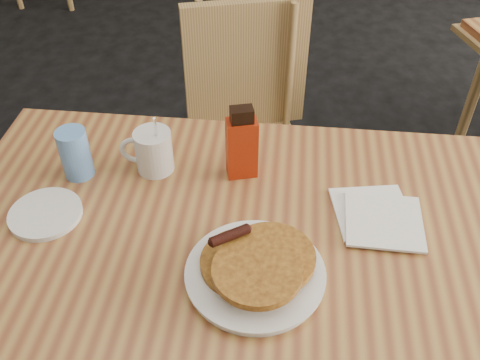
{
  "coord_description": "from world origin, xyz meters",
  "views": [
    {
      "loc": [
        0.07,
        -0.76,
        1.55
      ],
      "look_at": [
        0.01,
        0.03,
        0.84
      ],
      "focal_mm": 40.0,
      "sensor_mm": 36.0,
      "label": 1
    }
  ],
  "objects_px": {
    "coffee_mug": "(153,150)",
    "syrup_bottle": "(242,145)",
    "chair_main_far": "(244,119)",
    "pancake_plate": "(256,269)",
    "main_table": "(231,252)",
    "blue_tumbler": "(75,153)"
  },
  "relations": [
    {
      "from": "chair_main_far",
      "to": "syrup_bottle",
      "type": "bearing_deg",
      "value": -101.38
    },
    {
      "from": "coffee_mug",
      "to": "syrup_bottle",
      "type": "relative_size",
      "value": 0.89
    },
    {
      "from": "chair_main_far",
      "to": "coffee_mug",
      "type": "xyz_separation_m",
      "value": [
        -0.17,
        -0.52,
        0.27
      ]
    },
    {
      "from": "syrup_bottle",
      "to": "chair_main_far",
      "type": "bearing_deg",
      "value": 79.65
    },
    {
      "from": "blue_tumbler",
      "to": "chair_main_far",
      "type": "bearing_deg",
      "value": 59.01
    },
    {
      "from": "pancake_plate",
      "to": "coffee_mug",
      "type": "distance_m",
      "value": 0.39
    },
    {
      "from": "chair_main_far",
      "to": "pancake_plate",
      "type": "bearing_deg",
      "value": -99.32
    },
    {
      "from": "pancake_plate",
      "to": "syrup_bottle",
      "type": "height_order",
      "value": "syrup_bottle"
    },
    {
      "from": "main_table",
      "to": "chair_main_far",
      "type": "height_order",
      "value": "chair_main_far"
    },
    {
      "from": "coffee_mug",
      "to": "blue_tumbler",
      "type": "height_order",
      "value": "coffee_mug"
    },
    {
      "from": "main_table",
      "to": "coffee_mug",
      "type": "relative_size",
      "value": 8.02
    },
    {
      "from": "coffee_mug",
      "to": "pancake_plate",
      "type": "bearing_deg",
      "value": -31.11
    },
    {
      "from": "syrup_bottle",
      "to": "blue_tumbler",
      "type": "distance_m",
      "value": 0.37
    },
    {
      "from": "main_table",
      "to": "syrup_bottle",
      "type": "relative_size",
      "value": 7.15
    },
    {
      "from": "pancake_plate",
      "to": "syrup_bottle",
      "type": "distance_m",
      "value": 0.3
    },
    {
      "from": "chair_main_far",
      "to": "syrup_bottle",
      "type": "xyz_separation_m",
      "value": [
        0.03,
        -0.52,
        0.3
      ]
    },
    {
      "from": "pancake_plate",
      "to": "main_table",
      "type": "bearing_deg",
      "value": 121.0
    },
    {
      "from": "chair_main_far",
      "to": "syrup_bottle",
      "type": "relative_size",
      "value": 5.04
    },
    {
      "from": "blue_tumbler",
      "to": "main_table",
      "type": "bearing_deg",
      "value": -25.38
    },
    {
      "from": "main_table",
      "to": "chair_main_far",
      "type": "distance_m",
      "value": 0.75
    },
    {
      "from": "chair_main_far",
      "to": "blue_tumbler",
      "type": "height_order",
      "value": "chair_main_far"
    },
    {
      "from": "main_table",
      "to": "pancake_plate",
      "type": "bearing_deg",
      "value": -59.0
    }
  ]
}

